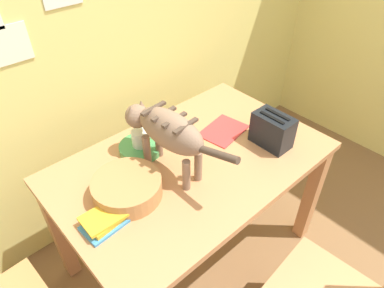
{
  "coord_description": "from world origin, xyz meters",
  "views": [
    {
      "loc": [
        -0.77,
        0.37,
        1.88
      ],
      "look_at": [
        0.07,
        1.3,
        0.86
      ],
      "focal_mm": 32.34,
      "sensor_mm": 36.0,
      "label": 1
    }
  ],
  "objects_px": {
    "coffee_mug": "(140,138)",
    "book_stack": "(107,218)",
    "toaster": "(272,130)",
    "magazine": "(223,131)",
    "cat": "(166,131)",
    "saucer_bowl": "(141,147)",
    "dining_table": "(192,173)",
    "wicker_basket": "(127,187)"
  },
  "relations": [
    {
      "from": "cat",
      "to": "coffee_mug",
      "type": "bearing_deg",
      "value": 88.92
    },
    {
      "from": "dining_table",
      "to": "toaster",
      "type": "relative_size",
      "value": 6.64
    },
    {
      "from": "saucer_bowl",
      "to": "book_stack",
      "type": "distance_m",
      "value": 0.46
    },
    {
      "from": "cat",
      "to": "magazine",
      "type": "distance_m",
      "value": 0.46
    },
    {
      "from": "dining_table",
      "to": "magazine",
      "type": "height_order",
      "value": "magazine"
    },
    {
      "from": "coffee_mug",
      "to": "book_stack",
      "type": "bearing_deg",
      "value": -143.25
    },
    {
      "from": "cat",
      "to": "coffee_mug",
      "type": "distance_m",
      "value": 0.24
    },
    {
      "from": "wicker_basket",
      "to": "toaster",
      "type": "distance_m",
      "value": 0.77
    },
    {
      "from": "wicker_basket",
      "to": "toaster",
      "type": "xyz_separation_m",
      "value": [
        0.74,
        -0.2,
        0.04
      ]
    },
    {
      "from": "dining_table",
      "to": "cat",
      "type": "xyz_separation_m",
      "value": [
        -0.12,
        0.03,
        0.31
      ]
    },
    {
      "from": "magazine",
      "to": "dining_table",
      "type": "bearing_deg",
      "value": -178.03
    },
    {
      "from": "cat",
      "to": "book_stack",
      "type": "bearing_deg",
      "value": -173.61
    },
    {
      "from": "saucer_bowl",
      "to": "dining_table",
      "type": "bearing_deg",
      "value": -58.3
    },
    {
      "from": "dining_table",
      "to": "coffee_mug",
      "type": "xyz_separation_m",
      "value": [
        -0.14,
        0.23,
        0.17
      ]
    },
    {
      "from": "cat",
      "to": "book_stack",
      "type": "height_order",
      "value": "cat"
    },
    {
      "from": "cat",
      "to": "wicker_basket",
      "type": "distance_m",
      "value": 0.3
    },
    {
      "from": "cat",
      "to": "wicker_basket",
      "type": "relative_size",
      "value": 2.11
    },
    {
      "from": "cat",
      "to": "dining_table",
      "type": "bearing_deg",
      "value": -21.16
    },
    {
      "from": "magazine",
      "to": "toaster",
      "type": "relative_size",
      "value": 1.24
    },
    {
      "from": "dining_table",
      "to": "saucer_bowl",
      "type": "relative_size",
      "value": 6.07
    },
    {
      "from": "dining_table",
      "to": "magazine",
      "type": "distance_m",
      "value": 0.3
    },
    {
      "from": "book_stack",
      "to": "wicker_basket",
      "type": "relative_size",
      "value": 0.71
    },
    {
      "from": "book_stack",
      "to": "wicker_basket",
      "type": "distance_m",
      "value": 0.16
    },
    {
      "from": "saucer_bowl",
      "to": "coffee_mug",
      "type": "distance_m",
      "value": 0.06
    },
    {
      "from": "book_stack",
      "to": "toaster",
      "type": "relative_size",
      "value": 1.08
    },
    {
      "from": "coffee_mug",
      "to": "wicker_basket",
      "type": "distance_m",
      "value": 0.31
    },
    {
      "from": "wicker_basket",
      "to": "coffee_mug",
      "type": "bearing_deg",
      "value": 42.98
    },
    {
      "from": "toaster",
      "to": "magazine",
      "type": "bearing_deg",
      "value": 113.24
    },
    {
      "from": "magazine",
      "to": "book_stack",
      "type": "distance_m",
      "value": 0.8
    },
    {
      "from": "cat",
      "to": "wicker_basket",
      "type": "bearing_deg",
      "value": 177.87
    },
    {
      "from": "toaster",
      "to": "saucer_bowl",
      "type": "bearing_deg",
      "value": 142.36
    },
    {
      "from": "wicker_basket",
      "to": "toaster",
      "type": "relative_size",
      "value": 1.51
    },
    {
      "from": "dining_table",
      "to": "cat",
      "type": "relative_size",
      "value": 2.09
    },
    {
      "from": "saucer_bowl",
      "to": "toaster",
      "type": "relative_size",
      "value": 1.09
    },
    {
      "from": "coffee_mug",
      "to": "wicker_basket",
      "type": "xyz_separation_m",
      "value": [
        -0.22,
        -0.21,
        -0.03
      ]
    },
    {
      "from": "magazine",
      "to": "wicker_basket",
      "type": "xyz_separation_m",
      "value": [
        -0.64,
        -0.04,
        0.04
      ]
    },
    {
      "from": "cat",
      "to": "wicker_basket",
      "type": "height_order",
      "value": "cat"
    },
    {
      "from": "saucer_bowl",
      "to": "toaster",
      "type": "xyz_separation_m",
      "value": [
        0.52,
        -0.4,
        0.07
      ]
    },
    {
      "from": "dining_table",
      "to": "book_stack",
      "type": "xyz_separation_m",
      "value": [
        -0.51,
        -0.05,
        0.12
      ]
    },
    {
      "from": "saucer_bowl",
      "to": "book_stack",
      "type": "relative_size",
      "value": 1.02
    },
    {
      "from": "cat",
      "to": "toaster",
      "type": "distance_m",
      "value": 0.56
    },
    {
      "from": "toaster",
      "to": "book_stack",
      "type": "bearing_deg",
      "value": 171.82
    }
  ]
}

